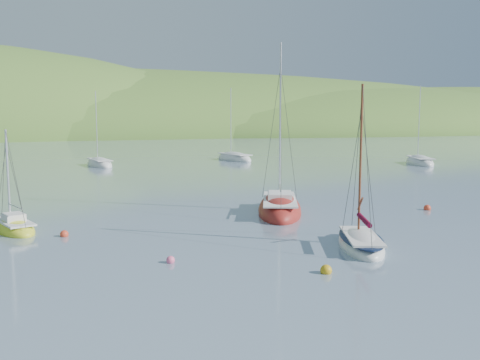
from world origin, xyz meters
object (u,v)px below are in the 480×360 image
object	(u,v)px
distant_sloop_a	(100,165)
distant_sloop_d	(420,163)
sailboat_yellow	(14,228)
distant_sloop_b	(234,159)
sloop_red	(280,210)
daysailer_white	(361,243)

from	to	relation	value
distant_sloop_a	distant_sloop_d	world-z (taller)	distant_sloop_d
sailboat_yellow	distant_sloop_a	xyz separation A→B (m)	(7.02, 37.59, 0.01)
distant_sloop_a	distant_sloop_b	bearing A→B (deg)	-2.58
sloop_red	distant_sloop_d	bearing A→B (deg)	62.21
distant_sloop_d	distant_sloop_b	bearing A→B (deg)	167.76
sloop_red	distant_sloop_d	size ratio (longest dim) A/B	1.09
sloop_red	distant_sloop_a	bearing A→B (deg)	125.28
sailboat_yellow	distant_sloop_a	size ratio (longest dim) A/B	0.60
distant_sloop_a	sailboat_yellow	bearing A→B (deg)	-111.49
daysailer_white	sloop_red	xyz separation A→B (m)	(-0.26, 9.75, 0.02)
distant_sloop_a	distant_sloop_d	size ratio (longest dim) A/B	0.92
distant_sloop_a	daysailer_white	bearing A→B (deg)	-89.51
daysailer_white	sailboat_yellow	world-z (taller)	daysailer_white
sloop_red	distant_sloop_d	distance (m)	40.72
distant_sloop_a	distant_sloop_b	distance (m)	18.96
daysailer_white	distant_sloop_b	xyz separation A→B (m)	(9.29, 49.69, -0.02)
sailboat_yellow	distant_sloop_a	distance (m)	38.24
sloop_red	distant_sloop_a	world-z (taller)	sloop_red
daysailer_white	distant_sloop_d	distance (m)	47.50
daysailer_white	distant_sloop_d	world-z (taller)	distant_sloop_d
daysailer_white	distant_sloop_a	xyz separation A→B (m)	(-9.46, 46.95, -0.03)
sloop_red	sailboat_yellow	world-z (taller)	sloop_red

